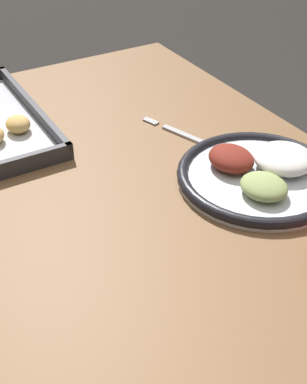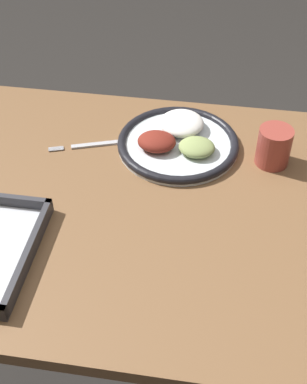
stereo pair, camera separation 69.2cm
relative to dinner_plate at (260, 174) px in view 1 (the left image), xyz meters
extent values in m
cube|color=brown|center=(0.04, 0.20, -0.03)|extent=(1.25, 0.77, 0.03)
cylinder|color=brown|center=(0.61, -0.14, -0.41)|extent=(0.06, 0.06, 0.74)
cylinder|color=silver|center=(0.00, 0.00, -0.01)|extent=(0.28, 0.28, 0.01)
torus|color=black|center=(0.00, 0.00, 0.00)|extent=(0.28, 0.28, 0.02)
ellipsoid|color=white|center=(0.00, -0.05, 0.02)|extent=(0.11, 0.11, 0.04)
ellipsoid|color=maroon|center=(0.05, 0.03, 0.02)|extent=(0.09, 0.07, 0.04)
ellipsoid|color=#8C9E5B|center=(-0.05, 0.03, 0.01)|extent=(0.08, 0.07, 0.03)
cube|color=#B2B2B7|center=(0.17, 0.02, -0.01)|extent=(0.15, 0.06, 0.00)
cylinder|color=#B2B2B7|center=(0.28, 0.05, -0.01)|extent=(0.03, 0.01, 0.00)
cylinder|color=#B2B2B7|center=(0.28, 0.06, -0.01)|extent=(0.03, 0.01, 0.00)
cylinder|color=#B2B2B7|center=(0.28, 0.06, -0.01)|extent=(0.03, 0.01, 0.00)
cylinder|color=#B2B2B7|center=(0.28, 0.06, -0.01)|extent=(0.03, 0.01, 0.00)
cube|color=#333338|center=(0.43, 0.26, 0.00)|extent=(0.41, 0.01, 0.03)
cube|color=#333338|center=(0.23, 0.39, 0.00)|extent=(0.01, 0.27, 0.03)
ellipsoid|color=tan|center=(0.37, 0.31, 0.01)|extent=(0.06, 0.05, 0.03)
camera|label=1|loc=(-0.57, 0.54, 0.52)|focal=50.00mm
camera|label=2|loc=(-0.10, 0.99, 0.76)|focal=50.00mm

